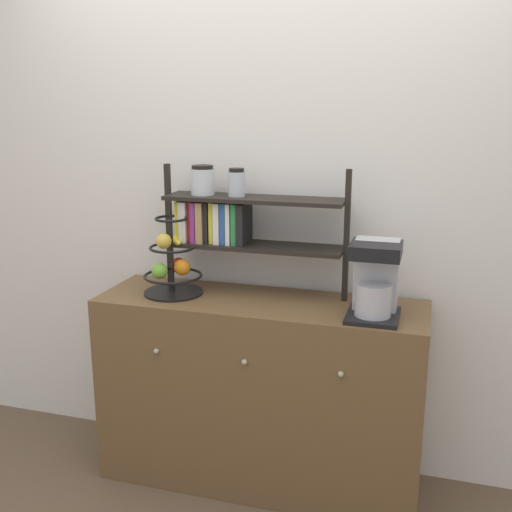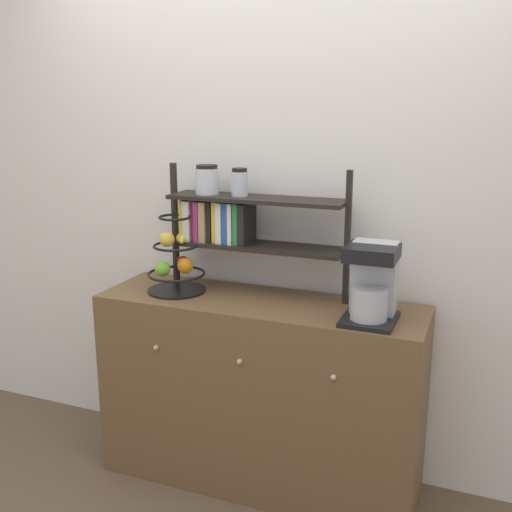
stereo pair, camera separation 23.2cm
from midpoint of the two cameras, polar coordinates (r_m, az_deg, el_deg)
name	(u,v)px [view 1 (the left image)]	position (r m, az deg, el deg)	size (l,w,h in m)	color
ground_plane	(246,506)	(2.89, -3.49, -22.73)	(12.00, 12.00, 0.00)	brown
wall_back	(276,201)	(2.81, -0.44, 5.29)	(7.00, 0.05, 2.60)	silver
sideboard	(260,392)	(2.83, -2.04, -12.90)	(1.46, 0.47, 0.89)	brown
coffee_maker	(375,279)	(2.45, 8.65, -2.24)	(0.21, 0.25, 0.31)	black
fruit_stand	(173,265)	(2.77, -10.34, -0.84)	(0.27, 0.27, 0.42)	black
shelf_hutch	(229,217)	(2.73, -4.99, 3.71)	(0.86, 0.20, 0.58)	black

